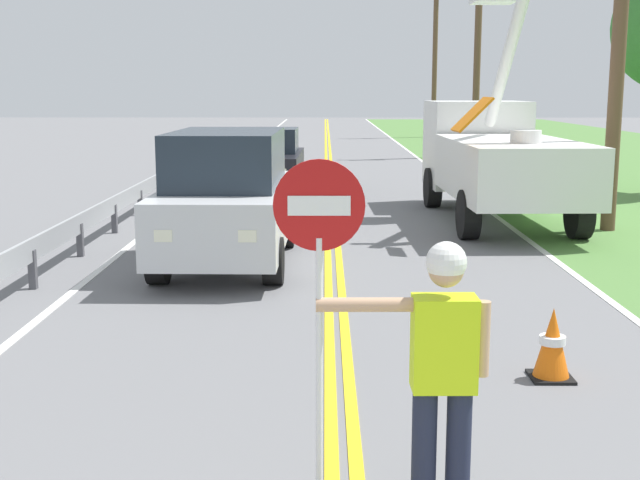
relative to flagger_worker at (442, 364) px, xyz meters
name	(u,v)px	position (x,y,z in m)	size (l,w,h in m)	color
centerline_yellow_left	(327,195)	(-0.68, 16.66, -1.04)	(0.11, 110.00, 0.01)	yellow
centerline_yellow_right	(334,195)	(-0.50, 16.66, -1.04)	(0.11, 110.00, 0.01)	yellow
edge_line_right	(468,195)	(3.01, 16.66, -1.04)	(0.12, 110.00, 0.01)	silver
edge_line_left	(193,195)	(-4.19, 16.66, -1.04)	(0.12, 110.00, 0.01)	silver
flagger_worker	(442,364)	(0.00, 0.00, 0.00)	(1.09, 0.25, 1.83)	#1E2338
stop_sign_paddle	(319,261)	(-0.77, -0.01, 0.66)	(0.56, 0.04, 2.33)	silver
utility_bucket_truck	(494,152)	(2.88, 12.81, 0.36)	(2.67, 6.87, 5.34)	white
oncoming_suv_nearest	(228,197)	(-2.26, 8.01, 0.01)	(1.98, 4.63, 2.10)	silver
oncoming_sedan_second	(266,161)	(-2.30, 17.40, -0.21)	(1.98, 4.14, 1.70)	black
utility_pole_near	(621,12)	(4.84, 11.24, 3.12)	(1.80, 0.28, 7.96)	brown
utility_pole_mid	(478,40)	(5.40, 29.35, 3.62)	(1.80, 0.28, 8.97)	brown
utility_pole_far	(435,58)	(5.50, 43.36, 3.44)	(1.80, 0.28, 8.60)	brown
traffic_cone_lead	(552,345)	(1.44, 2.66, -0.71)	(0.40, 0.40, 0.70)	orange
guardrail_left_shoulder	(128,199)	(-4.79, 12.00, -0.53)	(0.10, 32.00, 0.71)	#9EA0A3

